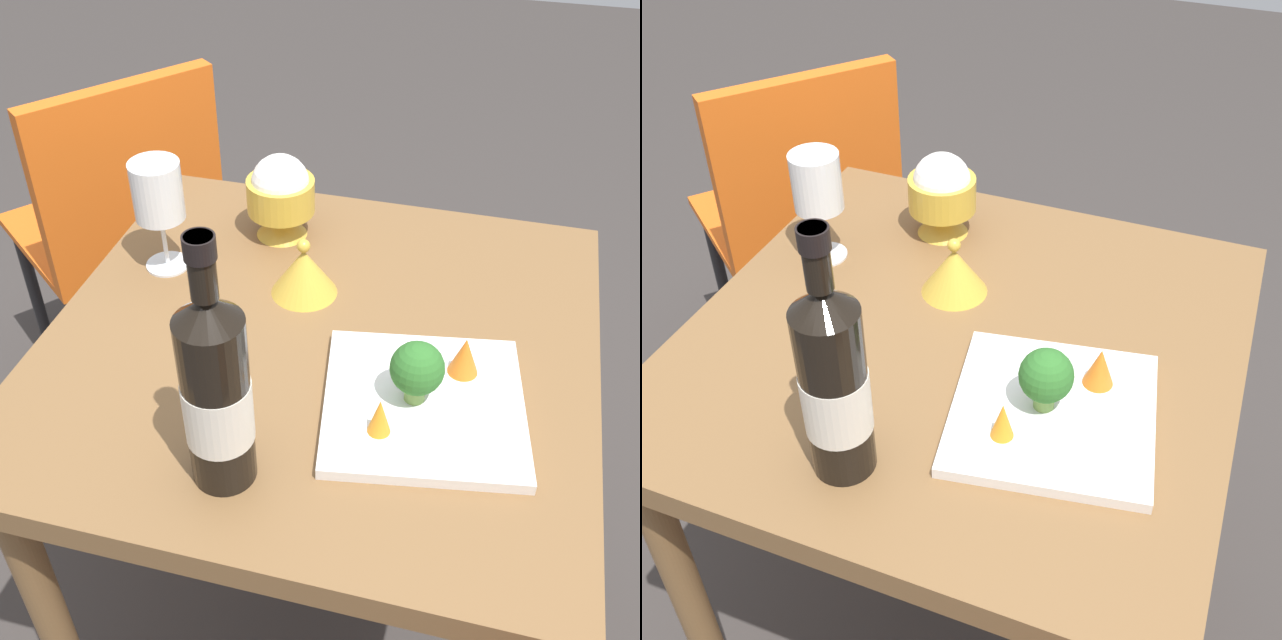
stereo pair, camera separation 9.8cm
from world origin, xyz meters
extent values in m
plane|color=#383330|center=(0.00, 0.00, 0.00)|extent=(8.00, 8.00, 0.00)
cube|color=brown|center=(0.00, 0.00, 0.71)|extent=(0.76, 0.76, 0.04)
cylinder|color=brown|center=(-0.32, -0.32, 0.34)|extent=(0.05, 0.05, 0.69)
cylinder|color=brown|center=(0.32, -0.32, 0.34)|extent=(0.05, 0.05, 0.69)
cylinder|color=brown|center=(-0.32, 0.32, 0.34)|extent=(0.05, 0.05, 0.69)
cube|color=orange|center=(-0.58, -0.66, 0.44)|extent=(0.56, 0.56, 0.02)
cube|color=orange|center=(-0.47, -0.52, 0.65)|extent=(0.34, 0.28, 0.40)
cylinder|color=black|center=(-0.56, -0.90, 0.21)|extent=(0.03, 0.03, 0.43)
cylinder|color=black|center=(-0.82, -0.69, 0.21)|extent=(0.03, 0.03, 0.43)
cylinder|color=black|center=(-0.34, -0.64, 0.21)|extent=(0.03, 0.03, 0.43)
cylinder|color=black|center=(-0.61, -0.42, 0.21)|extent=(0.03, 0.03, 0.43)
cylinder|color=black|center=(0.26, -0.05, 0.84)|extent=(0.07, 0.08, 0.23)
cone|color=black|center=(0.26, -0.05, 0.97)|extent=(0.07, 0.08, 0.03)
cylinder|color=black|center=(0.26, -0.05, 1.02)|extent=(0.03, 0.03, 0.07)
cylinder|color=black|center=(0.26, -0.05, 1.05)|extent=(0.03, 0.03, 0.02)
cylinder|color=silver|center=(0.26, -0.05, 0.83)|extent=(0.08, 0.08, 0.08)
cylinder|color=white|center=(-0.11, -0.28, 0.73)|extent=(0.07, 0.07, 0.00)
cylinder|color=white|center=(-0.11, -0.28, 0.78)|extent=(0.01, 0.01, 0.08)
cylinder|color=white|center=(-0.11, -0.28, 0.86)|extent=(0.08, 0.08, 0.09)
cone|color=gold|center=(-0.24, -0.13, 0.75)|extent=(0.08, 0.08, 0.04)
cylinder|color=gold|center=(-0.24, -0.13, 0.80)|extent=(0.11, 0.11, 0.05)
sphere|color=white|center=(-0.24, -0.13, 0.82)|extent=(0.09, 0.09, 0.09)
cone|color=gold|center=(-0.09, -0.05, 0.77)|extent=(0.10, 0.10, 0.07)
sphere|color=gold|center=(-0.09, -0.05, 0.81)|extent=(0.02, 0.02, 0.02)
cube|color=white|center=(0.10, 0.16, 0.74)|extent=(0.29, 0.29, 0.02)
cylinder|color=#729E4C|center=(0.10, 0.15, 0.76)|extent=(0.03, 0.03, 0.03)
sphere|color=#2D6B28|center=(0.10, 0.15, 0.80)|extent=(0.07, 0.07, 0.07)
cone|color=orange|center=(0.04, 0.20, 0.77)|extent=(0.04, 0.04, 0.06)
cone|color=orange|center=(0.17, 0.12, 0.77)|extent=(0.03, 0.03, 0.05)
camera|label=1|loc=(0.82, 0.21, 1.45)|focal=44.36mm
camera|label=2|loc=(0.79, 0.31, 1.45)|focal=44.36mm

